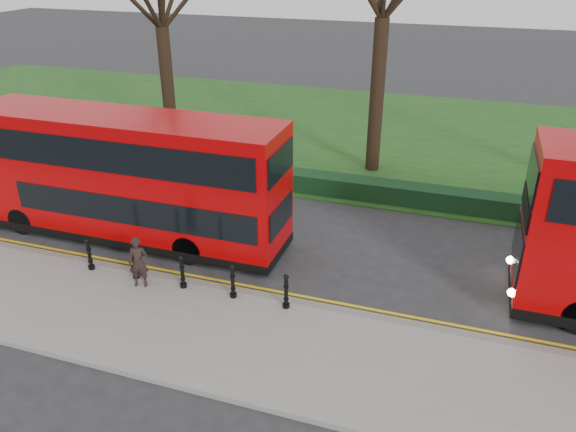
% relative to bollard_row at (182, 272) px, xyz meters
% --- Properties ---
extents(ground, '(120.00, 120.00, 0.00)m').
position_rel_bollard_row_xyz_m(ground, '(1.37, 1.35, -0.65)').
color(ground, '#28282B').
rests_on(ground, ground).
extents(pavement, '(60.00, 4.00, 0.15)m').
position_rel_bollard_row_xyz_m(pavement, '(1.37, -1.65, -0.57)').
color(pavement, gray).
rests_on(pavement, ground).
extents(kerb, '(60.00, 0.25, 0.16)m').
position_rel_bollard_row_xyz_m(kerb, '(1.37, 0.35, -0.57)').
color(kerb, slate).
rests_on(kerb, ground).
extents(grass_verge, '(60.00, 18.00, 0.06)m').
position_rel_bollard_row_xyz_m(grass_verge, '(1.37, 16.35, -0.62)').
color(grass_verge, '#1A4717').
rests_on(grass_verge, ground).
extents(hedge, '(60.00, 0.90, 0.80)m').
position_rel_bollard_row_xyz_m(hedge, '(1.37, 8.15, -0.25)').
color(hedge, black).
rests_on(hedge, ground).
extents(yellow_line_outer, '(60.00, 0.10, 0.01)m').
position_rel_bollard_row_xyz_m(yellow_line_outer, '(1.37, 0.65, -0.64)').
color(yellow_line_outer, yellow).
rests_on(yellow_line_outer, ground).
extents(yellow_line_inner, '(60.00, 0.10, 0.01)m').
position_rel_bollard_row_xyz_m(yellow_line_inner, '(1.37, 0.85, -0.64)').
color(yellow_line_inner, yellow).
rests_on(yellow_line_inner, ground).
extents(bollard_row, '(6.47, 0.15, 1.00)m').
position_rel_bollard_row_xyz_m(bollard_row, '(0.00, 0.00, 0.00)').
color(bollard_row, black).
rests_on(bollard_row, pavement).
extents(bus_lead, '(10.76, 2.47, 4.28)m').
position_rel_bollard_row_xyz_m(bus_lead, '(-3.24, 2.55, 1.51)').
color(bus_lead, '#AB0205').
rests_on(bus_lead, ground).
extents(pedestrian, '(0.65, 0.53, 1.55)m').
position_rel_bollard_row_xyz_m(pedestrian, '(-1.22, -0.31, 0.27)').
color(pedestrian, black).
rests_on(pedestrian, pavement).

